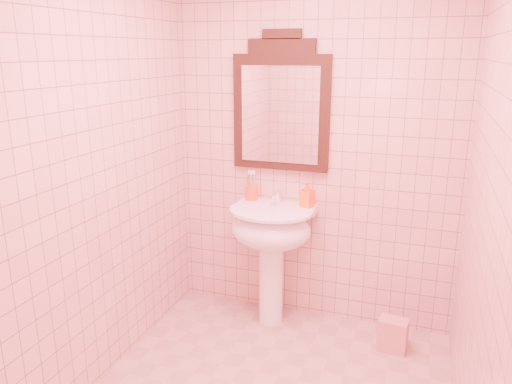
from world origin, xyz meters
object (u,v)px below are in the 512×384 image
at_px(pedestal_sink, 271,237).
at_px(mirror, 281,107).
at_px(soap_dispenser, 307,195).
at_px(towel, 393,335).
at_px(toothbrush_cup, 252,193).

distance_m(pedestal_sink, mirror, 0.90).
height_order(soap_dispenser, towel, soap_dispenser).
distance_m(mirror, towel, 1.69).
distance_m(mirror, toothbrush_cup, 0.65).
bearing_deg(soap_dispenser, pedestal_sink, -128.33).
bearing_deg(toothbrush_cup, towel, -12.86).
bearing_deg(soap_dispenser, toothbrush_cup, -164.28).
bearing_deg(pedestal_sink, mirror, 90.00).
height_order(mirror, towel, mirror).
bearing_deg(soap_dispenser, towel, 0.86).
relative_size(mirror, toothbrush_cup, 4.83).
bearing_deg(towel, pedestal_sink, 174.74).
height_order(pedestal_sink, toothbrush_cup, toothbrush_cup).
bearing_deg(towel, soap_dispenser, 161.51).
height_order(pedestal_sink, towel, pedestal_sink).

